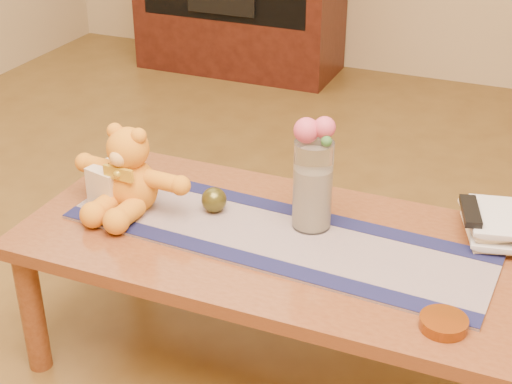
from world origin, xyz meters
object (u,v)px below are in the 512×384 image
at_px(amber_dish, 444,323).
at_px(tv_remote, 470,211).
at_px(pillar_candle, 111,186).
at_px(teddy_bear, 131,169).
at_px(glass_vase, 313,185).
at_px(bronze_ball, 214,200).
at_px(book_bottom, 466,232).

bearing_deg(amber_dish, tv_remote, 91.92).
xyz_separation_m(pillar_candle, tv_remote, (1.01, 0.23, 0.02)).
distance_m(teddy_bear, pillar_candle, 0.09).
height_order(glass_vase, bronze_ball, glass_vase).
bearing_deg(glass_vase, bronze_ball, -173.73).
bearing_deg(tv_remote, teddy_bear, 177.56).
bearing_deg(pillar_candle, book_bottom, 13.36).
distance_m(teddy_bear, bronze_ball, 0.26).
bearing_deg(tv_remote, bronze_ball, 176.65).
bearing_deg(teddy_bear, amber_dish, -9.03).
bearing_deg(teddy_bear, bronze_ball, 19.18).
height_order(teddy_bear, glass_vase, glass_vase).
relative_size(teddy_bear, tv_remote, 2.26).
height_order(teddy_bear, tv_remote, teddy_bear).
height_order(bronze_ball, amber_dish, bronze_ball).
distance_m(glass_vase, book_bottom, 0.45).
xyz_separation_m(teddy_bear, bronze_ball, (0.23, 0.07, -0.09)).
xyz_separation_m(bronze_ball, tv_remote, (0.71, 0.15, 0.04)).
bearing_deg(pillar_candle, glass_vase, 10.59).
relative_size(pillar_candle, bronze_ball, 1.64).
distance_m(glass_vase, amber_dish, 0.55).
height_order(bronze_ball, tv_remote, tv_remote).
bearing_deg(bronze_ball, glass_vase, 6.27).
bearing_deg(tv_remote, glass_vase, -179.49).
xyz_separation_m(glass_vase, amber_dish, (0.43, -0.31, -0.12)).
relative_size(tv_remote, amber_dish, 1.42).
xyz_separation_m(book_bottom, tv_remote, (0.00, -0.01, 0.07)).
bearing_deg(teddy_bear, tv_remote, 16.45).
bearing_deg(amber_dish, glass_vase, 144.33).
bearing_deg(pillar_candle, teddy_bear, 11.03).
distance_m(glass_vase, bronze_ball, 0.31).
xyz_separation_m(teddy_bear, amber_dish, (0.96, -0.21, -0.12)).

